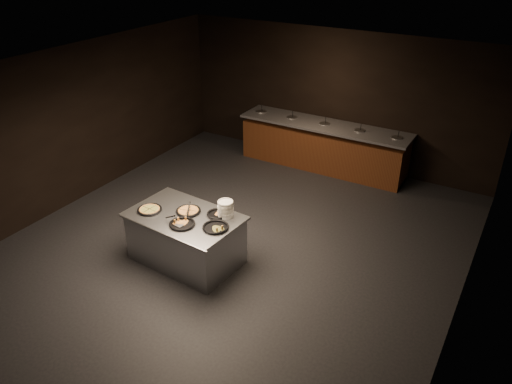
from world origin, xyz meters
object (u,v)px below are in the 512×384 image
pan_veggie_whole (149,210)px  pan_cheese_whole (188,211)px  plate_stack (226,209)px  serving_counter (186,239)px

pan_veggie_whole → pan_cheese_whole: bearing=26.7°
plate_stack → pan_cheese_whole: (-0.57, -0.19, -0.11)m
plate_stack → pan_veggie_whole: plate_stack is taller
plate_stack → pan_cheese_whole: size_ratio=0.66×
pan_cheese_whole → serving_counter: bearing=-85.8°
pan_veggie_whole → plate_stack: bearing=22.6°
serving_counter → plate_stack: (0.56, 0.31, 0.55)m
serving_counter → pan_veggie_whole: bearing=-160.0°
plate_stack → pan_veggie_whole: 1.21m
serving_counter → pan_cheese_whole: (-0.01, 0.12, 0.44)m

